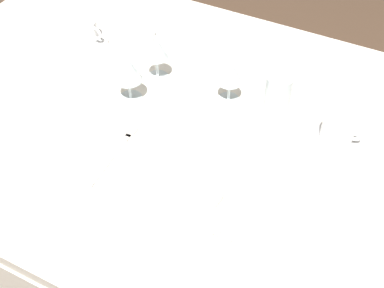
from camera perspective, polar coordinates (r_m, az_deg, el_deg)
ground_plane at (r=1.95m, az=0.96°, el=-14.02°), size 6.00×6.00×0.00m
dining_table at (r=1.43m, az=1.28°, el=-0.49°), size 1.80×1.11×0.74m
dinner_plate at (r=1.23m, az=-2.57°, el=-3.90°), size 0.27×0.27×0.02m
fork_outer at (r=1.31m, az=-8.35°, el=-0.91°), size 0.03×0.22×0.00m
dinner_knife at (r=1.20m, az=4.78°, el=-6.23°), size 0.02×0.23×0.00m
spoon_soup at (r=1.21m, az=6.67°, el=-5.84°), size 0.03×0.22×0.01m
spoon_dessert at (r=1.21m, az=7.97°, el=-6.23°), size 0.03×0.21×0.01m
spoon_tea at (r=1.20m, az=9.33°, el=-6.77°), size 0.03×0.22×0.01m
saucer_left at (r=1.37m, az=15.36°, el=0.43°), size 0.13×0.13×0.01m
coffee_cup_left at (r=1.35m, az=15.75°, el=1.59°), size 0.11×0.08×0.07m
saucer_right at (r=1.63m, az=-5.21°, el=10.26°), size 0.13×0.13×0.01m
coffee_cup_right at (r=1.61m, az=-5.24°, el=11.31°), size 0.10×0.08×0.06m
saucer_far at (r=1.70m, az=-11.53°, el=10.96°), size 0.14×0.14×0.01m
coffee_cup_far at (r=1.67m, az=-11.67°, el=12.03°), size 0.11×0.08×0.07m
wine_glass_centre at (r=1.39m, az=4.17°, el=7.80°), size 0.07×0.07×0.14m
wine_glass_left at (r=1.47m, az=-3.94°, el=10.16°), size 0.07×0.07×0.14m
wine_glass_right at (r=1.40m, az=-7.06°, el=8.03°), size 0.08×0.08×0.14m
drink_tumbler at (r=1.41m, az=9.32°, el=5.32°), size 0.07×0.07×0.11m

